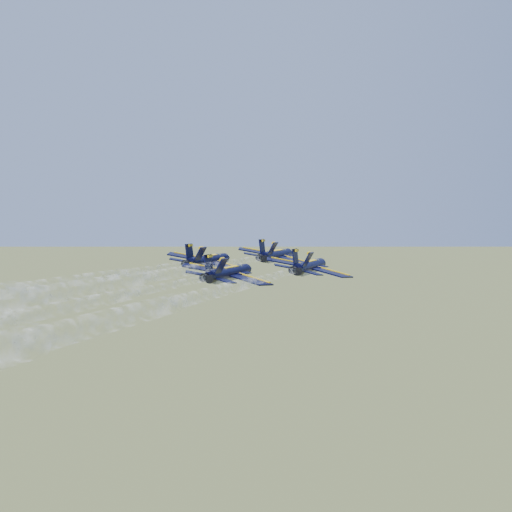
{
  "coord_description": "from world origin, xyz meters",
  "views": [
    {
      "loc": [
        1.8,
        -105.57,
        110.65
      ],
      "look_at": [
        3.15,
        2.82,
        96.96
      ],
      "focal_mm": 45.0,
      "sensor_mm": 36.0,
      "label": 1
    }
  ],
  "objects_px": {
    "jet_left": "(209,260)",
    "jet_lead": "(277,255)",
    "jet_right": "(310,266)",
    "jet_slot": "(230,273)"
  },
  "relations": [
    {
      "from": "jet_left",
      "to": "jet_right",
      "type": "height_order",
      "value": "same"
    },
    {
      "from": "jet_left",
      "to": "jet_right",
      "type": "xyz_separation_m",
      "value": [
        16.9,
        -7.38,
        0.0
      ]
    },
    {
      "from": "jet_left",
      "to": "jet_lead",
      "type": "bearing_deg",
      "value": 52.24
    },
    {
      "from": "jet_lead",
      "to": "jet_right",
      "type": "height_order",
      "value": "same"
    },
    {
      "from": "jet_right",
      "to": "jet_slot",
      "type": "xyz_separation_m",
      "value": [
        -12.9,
        -6.9,
        0.0
      ]
    },
    {
      "from": "jet_left",
      "to": "jet_right",
      "type": "relative_size",
      "value": 1.0
    },
    {
      "from": "jet_lead",
      "to": "jet_right",
      "type": "xyz_separation_m",
      "value": [
        4.77,
        -14.85,
        0.0
      ]
    },
    {
      "from": "jet_lead",
      "to": "jet_slot",
      "type": "distance_m",
      "value": 23.22
    },
    {
      "from": "jet_lead",
      "to": "jet_right",
      "type": "relative_size",
      "value": 1.0
    },
    {
      "from": "jet_right",
      "to": "jet_left",
      "type": "bearing_deg",
      "value": 177.02
    }
  ]
}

